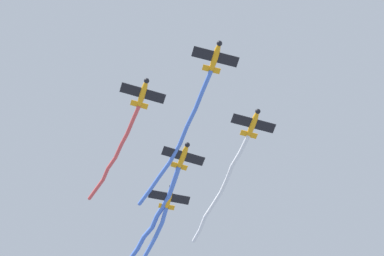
# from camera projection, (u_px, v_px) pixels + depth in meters

# --- Properties ---
(airplane_lead) EXTENTS (7.06, 5.38, 1.74)m
(airplane_lead) POSITION_uv_depth(u_px,v_px,m) (215.00, 57.00, 88.71)
(airplane_lead) COLOR orange
(smoke_trail_lead) EXTENTS (2.93, 26.92, 1.24)m
(smoke_trail_lead) POSITION_uv_depth(u_px,v_px,m) (177.00, 143.00, 95.61)
(smoke_trail_lead) COLOR #4C75DB
(airplane_left_wing) EXTENTS (7.06, 5.37, 1.74)m
(airplane_left_wing) POSITION_uv_depth(u_px,v_px,m) (253.00, 123.00, 93.64)
(airplane_left_wing) COLOR orange
(smoke_trail_left_wing) EXTENTS (4.84, 24.67, 3.52)m
(smoke_trail_left_wing) POSITION_uv_depth(u_px,v_px,m) (220.00, 192.00, 101.57)
(smoke_trail_left_wing) COLOR white
(airplane_right_wing) EXTENTS (7.06, 5.35, 1.74)m
(airplane_right_wing) POSITION_uv_depth(u_px,v_px,m) (143.00, 93.00, 91.91)
(airplane_right_wing) COLOR orange
(smoke_trail_right_wing) EXTENTS (2.41, 22.78, 4.76)m
(smoke_trail_right_wing) POSITION_uv_depth(u_px,v_px,m) (114.00, 156.00, 99.77)
(smoke_trail_right_wing) COLOR #DB4C4C
(airplane_slot) EXTENTS (7.06, 5.34, 1.74)m
(airplane_slot) POSITION_uv_depth(u_px,v_px,m) (183.00, 156.00, 96.75)
(airplane_slot) COLOR orange
(smoke_trail_slot) EXTENTS (3.50, 23.64, 3.07)m
(smoke_trail_slot) POSITION_uv_depth(u_px,v_px,m) (155.00, 217.00, 104.12)
(smoke_trail_slot) COLOR #4C75DB
(airplane_trail) EXTENTS (7.05, 5.39, 1.74)m
(airplane_trail) POSITION_uv_depth(u_px,v_px,m) (169.00, 197.00, 101.37)
(airplane_trail) COLOR orange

